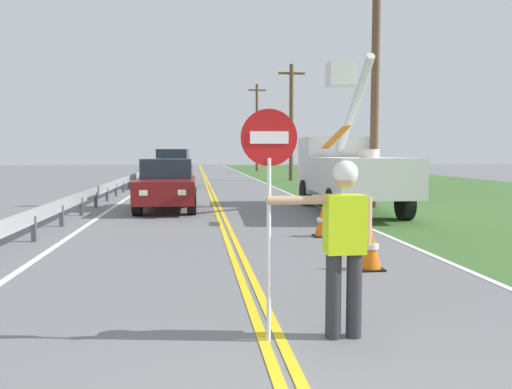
# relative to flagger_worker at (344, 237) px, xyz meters

# --- Properties ---
(grass_verge_right) EXTENTS (16.00, 110.00, 0.01)m
(grass_verge_right) POSITION_rel_flagger_worker_xyz_m (10.87, 17.49, -1.04)
(grass_verge_right) COLOR #3D662D
(grass_verge_right) RESTS_ON ground
(centerline_yellow_left) EXTENTS (0.11, 110.00, 0.01)m
(centerline_yellow_left) POSITION_rel_flagger_worker_xyz_m (-0.82, 17.49, -1.04)
(centerline_yellow_left) COLOR yellow
(centerline_yellow_left) RESTS_ON ground
(centerline_yellow_right) EXTENTS (0.11, 110.00, 0.01)m
(centerline_yellow_right) POSITION_rel_flagger_worker_xyz_m (-0.64, 17.49, -1.04)
(centerline_yellow_right) COLOR yellow
(centerline_yellow_right) RESTS_ON ground
(edge_line_right) EXTENTS (0.12, 110.00, 0.01)m
(edge_line_right) POSITION_rel_flagger_worker_xyz_m (2.87, 17.49, -1.04)
(edge_line_right) COLOR silver
(edge_line_right) RESTS_ON ground
(edge_line_left) EXTENTS (0.12, 110.00, 0.01)m
(edge_line_left) POSITION_rel_flagger_worker_xyz_m (-4.33, 17.49, -1.04)
(edge_line_left) COLOR silver
(edge_line_left) RESTS_ON ground
(flagger_worker) EXTENTS (1.09, 0.25, 1.83)m
(flagger_worker) POSITION_rel_flagger_worker_xyz_m (0.00, 0.00, 0.00)
(flagger_worker) COLOR #2D2D33
(flagger_worker) RESTS_ON ground
(stop_sign_paddle) EXTENTS (0.56, 0.04, 2.33)m
(stop_sign_paddle) POSITION_rel_flagger_worker_xyz_m (-0.77, -0.01, 0.66)
(stop_sign_paddle) COLOR silver
(stop_sign_paddle) RESTS_ON ground
(utility_bucket_truck) EXTENTS (2.87, 6.88, 4.98)m
(utility_bucket_truck) POSITION_rel_flagger_worker_xyz_m (3.47, 11.30, 0.35)
(utility_bucket_truck) COLOR silver
(utility_bucket_truck) RESTS_ON ground
(oncoming_sedan_nearest) EXTENTS (1.93, 4.12, 1.70)m
(oncoming_sedan_nearest) POSITION_rel_flagger_worker_xyz_m (-2.42, 11.99, -0.21)
(oncoming_sedan_nearest) COLOR maroon
(oncoming_sedan_nearest) RESTS_ON ground
(oncoming_suv_second) EXTENTS (2.07, 4.67, 2.10)m
(oncoming_suv_second) POSITION_rel_flagger_worker_xyz_m (-2.66, 23.62, 0.01)
(oncoming_suv_second) COLOR black
(oncoming_suv_second) RESTS_ON ground
(utility_pole_near) EXTENTS (1.80, 0.28, 8.97)m
(utility_pole_near) POSITION_rel_flagger_worker_xyz_m (4.65, 11.98, 3.63)
(utility_pole_near) COLOR brown
(utility_pole_near) RESTS_ON ground
(utility_pole_mid) EXTENTS (1.80, 0.28, 7.84)m
(utility_pole_mid) POSITION_rel_flagger_worker_xyz_m (5.04, 29.17, 3.05)
(utility_pole_mid) COLOR brown
(utility_pole_mid) RESTS_ON ground
(utility_pole_far) EXTENTS (1.80, 0.28, 8.89)m
(utility_pole_far) POSITION_rel_flagger_worker_xyz_m (4.89, 47.11, 3.58)
(utility_pole_far) COLOR brown
(utility_pole_far) RESTS_ON ground
(traffic_cone_lead) EXTENTS (0.40, 0.40, 0.70)m
(traffic_cone_lead) POSITION_rel_flagger_worker_xyz_m (1.34, 2.91, -0.71)
(traffic_cone_lead) COLOR orange
(traffic_cone_lead) RESTS_ON ground
(traffic_cone_mid) EXTENTS (0.40, 0.40, 0.70)m
(traffic_cone_mid) POSITION_rel_flagger_worker_xyz_m (1.37, 6.20, -0.71)
(traffic_cone_mid) COLOR orange
(traffic_cone_mid) RESTS_ON ground
(guardrail_left_shoulder) EXTENTS (0.10, 32.00, 0.71)m
(guardrail_left_shoulder) POSITION_rel_flagger_worker_xyz_m (-4.93, 12.00, -0.53)
(guardrail_left_shoulder) COLOR #9EA0A3
(guardrail_left_shoulder) RESTS_ON ground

